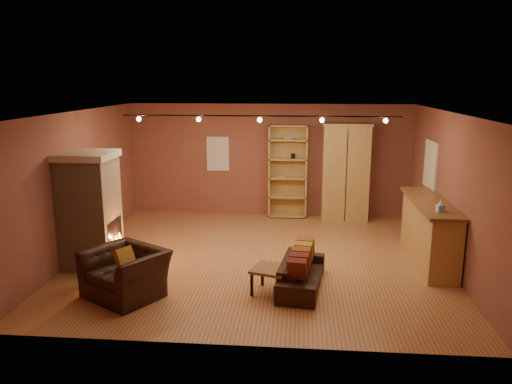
# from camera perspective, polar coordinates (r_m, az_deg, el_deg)

# --- Properties ---
(floor) EXTENTS (7.00, 7.00, 0.00)m
(floor) POSITION_cam_1_polar(r_m,az_deg,el_deg) (9.73, 0.30, -7.59)
(floor) COLOR brown
(floor) RESTS_ON ground
(ceiling) EXTENTS (7.00, 7.00, 0.00)m
(ceiling) POSITION_cam_1_polar(r_m,az_deg,el_deg) (9.14, 0.32, 9.10)
(ceiling) COLOR brown
(ceiling) RESTS_ON back_wall
(back_wall) EXTENTS (7.00, 0.02, 2.80)m
(back_wall) POSITION_cam_1_polar(r_m,az_deg,el_deg) (12.52, 1.53, 3.64)
(back_wall) COLOR brown
(back_wall) RESTS_ON floor
(left_wall) EXTENTS (0.02, 6.50, 2.80)m
(left_wall) POSITION_cam_1_polar(r_m,az_deg,el_deg) (10.23, -19.63, 0.83)
(left_wall) COLOR brown
(left_wall) RESTS_ON floor
(right_wall) EXTENTS (0.02, 6.50, 2.80)m
(right_wall) POSITION_cam_1_polar(r_m,az_deg,el_deg) (9.70, 21.38, 0.08)
(right_wall) COLOR brown
(right_wall) RESTS_ON floor
(fireplace) EXTENTS (1.01, 0.98, 2.12)m
(fireplace) POSITION_cam_1_polar(r_m,az_deg,el_deg) (9.58, -18.46, -1.93)
(fireplace) COLOR tan
(fireplace) RESTS_ON floor
(back_window) EXTENTS (0.56, 0.04, 0.86)m
(back_window) POSITION_cam_1_polar(r_m,az_deg,el_deg) (12.62, -4.38, 4.37)
(back_window) COLOR silver
(back_window) RESTS_ON back_wall
(bookcase) EXTENTS (0.95, 0.37, 2.31)m
(bookcase) POSITION_cam_1_polar(r_m,az_deg,el_deg) (12.42, 3.66, 2.49)
(bookcase) COLOR tan
(bookcase) RESTS_ON floor
(armoire) EXTENTS (1.17, 0.66, 2.37)m
(armoire) POSITION_cam_1_polar(r_m,az_deg,el_deg) (12.29, 10.17, 2.28)
(armoire) COLOR tan
(armoire) RESTS_ON floor
(bar_counter) EXTENTS (0.66, 2.48, 1.19)m
(bar_counter) POSITION_cam_1_polar(r_m,az_deg,el_deg) (9.91, 19.18, -4.27)
(bar_counter) COLOR tan
(bar_counter) RESTS_ON floor
(tissue_box) EXTENTS (0.14, 0.14, 0.22)m
(tissue_box) POSITION_cam_1_polar(r_m,az_deg,el_deg) (9.01, 20.34, -1.56)
(tissue_box) COLOR #87B8D9
(tissue_box) RESTS_ON bar_counter
(right_window) EXTENTS (0.05, 0.90, 1.00)m
(right_window) POSITION_cam_1_polar(r_m,az_deg,el_deg) (10.98, 19.34, 2.95)
(right_window) COLOR silver
(right_window) RESTS_ON right_wall
(loveseat) EXTENTS (0.68, 1.69, 0.71)m
(loveseat) POSITION_cam_1_polar(r_m,az_deg,el_deg) (8.37, 5.21, -8.59)
(loveseat) COLOR black
(loveseat) RESTS_ON floor
(armchair) EXTENTS (1.39, 1.26, 1.02)m
(armchair) POSITION_cam_1_polar(r_m,az_deg,el_deg) (8.23, -14.73, -8.10)
(armchair) COLOR black
(armchair) RESTS_ON floor
(coffee_table) EXTENTS (0.70, 0.70, 0.43)m
(coffee_table) POSITION_cam_1_polar(r_m,az_deg,el_deg) (8.12, 1.69, -9.06)
(coffee_table) COLOR brown
(coffee_table) RESTS_ON floor
(track_rail) EXTENTS (5.20, 0.09, 0.13)m
(track_rail) POSITION_cam_1_polar(r_m,az_deg,el_deg) (9.35, 0.42, 8.51)
(track_rail) COLOR black
(track_rail) RESTS_ON ceiling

